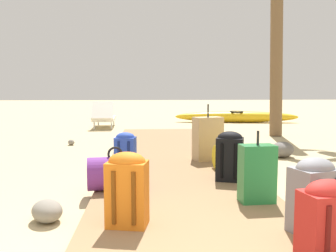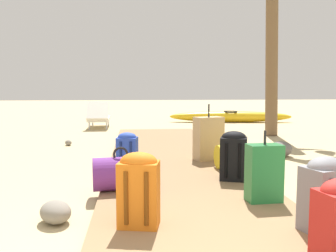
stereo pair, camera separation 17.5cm
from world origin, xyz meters
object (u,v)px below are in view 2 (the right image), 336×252
at_px(backpack_blue, 127,149).
at_px(duffel_bag_purple, 121,173).
at_px(backpack_black, 234,154).
at_px(backpack_grey, 325,192).
at_px(suitcase_tan, 208,138).
at_px(backpack_orange, 139,188).
at_px(duffel_bag_yellow, 239,156).
at_px(kayak, 230,117).
at_px(suitcase_green, 264,173).
at_px(lounge_chair, 99,117).

bearing_deg(backpack_blue, duffel_bag_purple, -92.45).
bearing_deg(backpack_black, duffel_bag_purple, -167.01).
height_order(backpack_grey, suitcase_tan, suitcase_tan).
bearing_deg(backpack_orange, duffel_bag_yellow, 55.17).
relative_size(duffel_bag_purple, backpack_blue, 1.31).
distance_m(backpack_grey, duffel_bag_yellow, 2.24).
distance_m(backpack_orange, kayak, 9.87).
xyz_separation_m(backpack_grey, duffel_bag_yellow, (-0.02, 2.23, -0.14)).
xyz_separation_m(backpack_orange, suitcase_green, (1.21, 0.53, -0.03)).
distance_m(duffel_bag_yellow, kayak, 7.56).
distance_m(backpack_grey, backpack_black, 1.62).
bearing_deg(backpack_blue, suitcase_tan, 18.45).
bearing_deg(kayak, suitcase_green, -103.02).
distance_m(duffel_bag_purple, suitcase_green, 1.48).
xyz_separation_m(duffel_bag_purple, backpack_black, (1.31, 0.30, 0.13)).
bearing_deg(duffel_bag_yellow, duffel_bag_purple, -149.03).
xyz_separation_m(backpack_grey, lounge_chair, (-2.45, 8.15, -0.05)).
xyz_separation_m(backpack_grey, backpack_orange, (-1.40, 0.24, 0.01)).
height_order(duffel_bag_purple, duffel_bag_yellow, duffel_bag_purple).
xyz_separation_m(backpack_grey, backpack_black, (-0.26, 1.60, 0.00)).
xyz_separation_m(backpack_orange, backpack_black, (1.14, 1.36, -0.00)).
distance_m(suitcase_tan, backpack_black, 1.24).
distance_m(duffel_bag_yellow, lounge_chair, 6.40).
xyz_separation_m(lounge_chair, kayak, (4.29, 1.41, -0.14)).
relative_size(duffel_bag_purple, kayak, 0.15).
xyz_separation_m(backpack_black, lounge_chair, (-2.19, 6.55, -0.06)).
xyz_separation_m(backpack_black, duffel_bag_yellow, (0.25, 0.64, -0.14)).
bearing_deg(kayak, lounge_chair, -161.78).
relative_size(duffel_bag_purple, backpack_black, 1.08).
xyz_separation_m(backpack_black, backpack_blue, (-1.27, 0.83, -0.05)).
bearing_deg(duffel_bag_purple, duffel_bag_yellow, 30.97).
height_order(backpack_grey, duffel_bag_purple, backpack_grey).
xyz_separation_m(suitcase_green, suitcase_tan, (-0.12, 2.06, 0.05)).
bearing_deg(suitcase_green, backpack_grey, -75.67).
bearing_deg(backpack_orange, backpack_black, 50.04).
distance_m(backpack_grey, duffel_bag_purple, 2.05).
height_order(backpack_grey, kayak, backpack_grey).
xyz_separation_m(backpack_grey, backpack_blue, (-1.53, 2.42, -0.05)).
xyz_separation_m(backpack_orange, duffel_bag_purple, (-0.18, 1.05, -0.13)).
relative_size(suitcase_tan, duffel_bag_yellow, 1.32).
bearing_deg(suitcase_green, suitcase_tan, 93.19).
xyz_separation_m(duffel_bag_yellow, lounge_chair, (-2.44, 5.92, 0.09)).
bearing_deg(backpack_blue, backpack_black, -33.15).
height_order(backpack_grey, suitcase_green, suitcase_green).
xyz_separation_m(backpack_orange, suitcase_tan, (1.09, 2.59, 0.02)).
bearing_deg(backpack_black, kayak, 75.22).
xyz_separation_m(duffel_bag_purple, kayak, (3.42, 8.27, -0.07)).
height_order(backpack_black, duffel_bag_yellow, backpack_black).
relative_size(backpack_orange, duffel_bag_purple, 0.94).
bearing_deg(suitcase_tan, kayak, 72.30).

